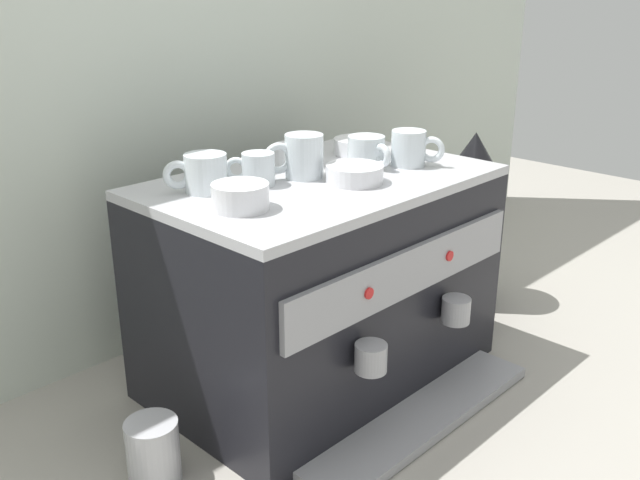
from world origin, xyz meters
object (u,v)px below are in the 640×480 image
ceramic_bowl_3 (298,155)px  coffee_grinder (469,222)px  ceramic_bowl_0 (240,197)px  ceramic_cup_2 (203,173)px  milk_pitcher (153,451)px  espresso_machine (322,281)px  ceramic_cup_0 (410,148)px  ceramic_bowl_2 (359,147)px  ceramic_bowl_1 (355,174)px  ceramic_cup_3 (302,156)px  ceramic_cup_4 (367,151)px  ceramic_cup_1 (256,169)px

ceramic_bowl_3 → coffee_grinder: bearing=-13.4°
ceramic_bowl_0 → coffee_grinder: (0.76, 0.03, -0.24)m
ceramic_cup_2 → milk_pitcher: 0.48m
espresso_machine → ceramic_bowl_0: bearing=-170.4°
ceramic_cup_0 → ceramic_bowl_2: 0.14m
ceramic_cup_0 → ceramic_bowl_1: size_ratio=0.95×
espresso_machine → ceramic_cup_3: size_ratio=5.99×
ceramic_cup_3 → ceramic_bowl_1: ceramic_cup_3 is taller
milk_pitcher → ceramic_bowl_0: bearing=-1.6°
ceramic_cup_3 → ceramic_bowl_3: bearing=50.2°
ceramic_bowl_2 → milk_pitcher: ceramic_bowl_2 is taller
espresso_machine → ceramic_bowl_0: size_ratio=7.01×
ceramic_cup_2 → ceramic_cup_3: size_ratio=0.95×
ceramic_cup_3 → ceramic_bowl_1: (0.04, -0.10, -0.03)m
ceramic_bowl_3 → ceramic_cup_4: bearing=-53.1°
ceramic_cup_3 → ceramic_bowl_1: size_ratio=1.04×
ceramic_cup_0 → ceramic_bowl_2: ceramic_cup_0 is taller
coffee_grinder → ceramic_cup_0: bearing=-170.4°
espresso_machine → ceramic_bowl_3: ceramic_bowl_3 is taller
ceramic_bowl_3 → ceramic_bowl_0: bearing=-151.7°
ceramic_cup_4 → ceramic_bowl_3: 0.14m
ceramic_cup_0 → ceramic_bowl_3: ceramic_cup_0 is taller
espresso_machine → ceramic_bowl_3: size_ratio=6.44×
ceramic_cup_3 → ceramic_bowl_1: 0.11m
ceramic_cup_2 → espresso_machine: bearing=-21.6°
ceramic_bowl_1 → ceramic_cup_1: bearing=139.5°
ceramic_cup_1 → coffee_grinder: bearing=-5.1°
ceramic_cup_1 → ceramic_bowl_1: 0.18m
ceramic_cup_4 → ceramic_bowl_0: size_ratio=1.14×
milk_pitcher → ceramic_bowl_2: bearing=9.9°
ceramic_cup_1 → ceramic_bowl_0: bearing=-141.6°
ceramic_cup_3 → ceramic_cup_4: size_ratio=1.02×
ceramic_cup_0 → ceramic_bowl_1: ceramic_cup_0 is taller
ceramic_cup_0 → milk_pitcher: size_ratio=0.92×
ceramic_cup_1 → ceramic_cup_3: ceramic_cup_3 is taller
ceramic_cup_0 → ceramic_cup_2: 0.43m
ceramic_bowl_1 → ceramic_cup_3: bearing=114.6°
ceramic_cup_1 → milk_pitcher: 0.52m
milk_pitcher → coffee_grinder: bearing=1.6°
ceramic_cup_1 → ceramic_cup_3: (0.09, -0.02, 0.01)m
ceramic_cup_1 → milk_pitcher: (-0.32, -0.08, -0.40)m
espresso_machine → ceramic_cup_2: size_ratio=6.29×
ceramic_cup_3 → ceramic_bowl_0: size_ratio=1.17×
ceramic_bowl_1 → milk_pitcher: ceramic_bowl_1 is taller
ceramic_bowl_1 → ceramic_bowl_3: (0.02, 0.18, 0.00)m
ceramic_cup_4 → ceramic_bowl_0: ceramic_cup_4 is taller
ceramic_cup_0 → ceramic_cup_3: bearing=156.8°
ceramic_bowl_3 → ceramic_cup_1: bearing=-160.3°
ceramic_cup_2 → ceramic_bowl_2: size_ratio=0.98×
ceramic_cup_1 → ceramic_cup_3: bearing=-13.3°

